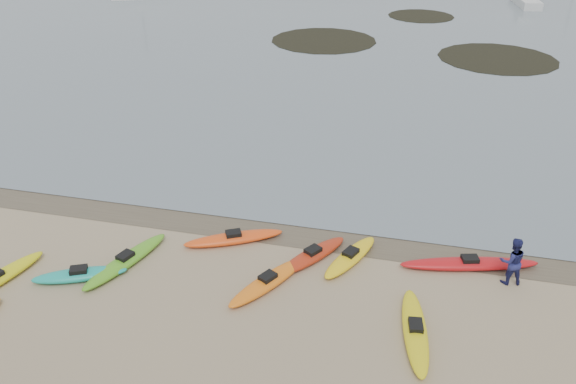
# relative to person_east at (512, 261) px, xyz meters

# --- Properties ---
(ground) EXTENTS (600.00, 600.00, 0.00)m
(ground) POSITION_rel_person_east_xyz_m (-7.95, 1.69, -0.86)
(ground) COLOR tan
(ground) RESTS_ON ground
(wet_sand) EXTENTS (60.00, 60.00, 0.00)m
(wet_sand) POSITION_rel_person_east_xyz_m (-7.95, 1.39, -0.85)
(wet_sand) COLOR brown
(wet_sand) RESTS_ON ground
(kayaks) EXTENTS (21.75, 9.45, 0.34)m
(kayaks) POSITION_rel_person_east_xyz_m (-7.80, -1.91, -0.69)
(kayaks) COLOR orange
(kayaks) RESTS_ON ground
(person_east) EXTENTS (0.96, 0.82, 1.72)m
(person_east) POSITION_rel_person_east_xyz_m (0.00, 0.00, 0.00)
(person_east) COLOR navy
(person_east) RESTS_ON ground
(kelp_mats) EXTENTS (22.31, 21.26, 0.04)m
(kelp_mats) POSITION_rel_person_east_xyz_m (-4.68, 31.53, -0.83)
(kelp_mats) COLOR black
(kelp_mats) RESTS_ON water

